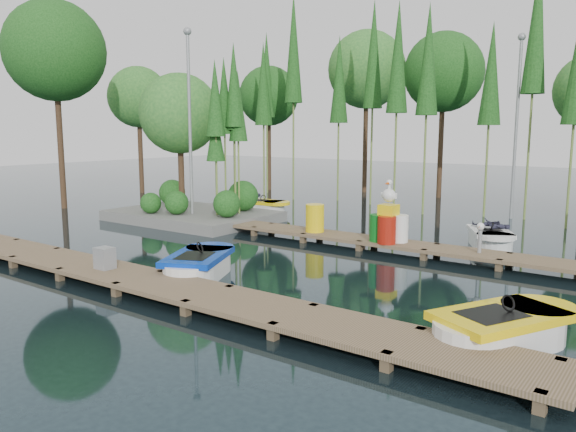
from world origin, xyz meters
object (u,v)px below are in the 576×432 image
Objects in this scene: boat_blue at (199,266)px; yellow_barrel at (315,218)px; island at (191,139)px; utility_cabinet at (105,258)px; boat_yellow_far at (261,206)px; drum_cluster at (388,224)px.

boat_blue is 3.36× the size of yellow_barrel.
utility_cabinet is (5.06, -7.79, -2.63)m from island.
boat_yellow_far is (1.11, 3.01, -2.92)m from island.
boat_blue is 1.63× the size of drum_cluster.
boat_yellow_far is (-5.45, 9.19, 0.00)m from boat_blue.
yellow_barrel is at bearing -7.03° from island.
utility_cabinet is at bearing -120.40° from drum_cluster.
boat_blue reaches higher than utility_cabinet.
boat_blue is at bearing 47.19° from utility_cabinet.
boat_blue is at bearing -43.26° from island.
drum_cluster is at bearing -5.91° from island.
boat_blue is 1.13× the size of boat_yellow_far.
island reaches higher than utility_cabinet.
boat_blue is at bearing -115.71° from drum_cluster.
drum_cluster is at bearing 39.40° from boat_blue.
yellow_barrel reaches higher than utility_cabinet.
drum_cluster reaches higher than boat_yellow_far.
island is 2.25× the size of boat_blue.
drum_cluster is (7.97, -3.95, 0.57)m from boat_yellow_far.
island is at bearing 123.00° from utility_cabinet.
boat_blue is 10.68m from boat_yellow_far.
utility_cabinet is (3.95, -10.81, 0.29)m from boat_yellow_far.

